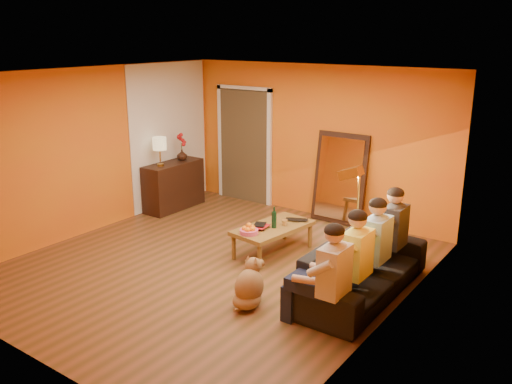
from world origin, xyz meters
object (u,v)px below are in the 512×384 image
Objects in this scene: sideboard at (174,186)px; coffee_table at (273,240)px; mirror_frame at (340,178)px; tumbler at (285,223)px; vase at (182,155)px; floor_lamp at (357,224)px; person_mid_right at (377,247)px; person_far_left at (334,279)px; person_far_right at (394,234)px; table_lamp at (160,152)px; person_mid_left at (357,262)px; wine_bottle at (274,217)px; sofa at (362,269)px; laptop at (296,221)px; dog at (249,283)px.

sideboard reaches higher than coffee_table.
mirror_frame is 3.01m from sideboard.
vase is at bearing 163.04° from tumbler.
floor_lamp is 0.56m from person_mid_right.
person_far_left reaches higher than coffee_table.
tumbler is at bearing -175.97° from person_far_right.
tumbler is (-1.60, -0.11, -0.15)m from person_far_right.
sideboard is 0.97× the size of person_mid_right.
person_mid_left is at bearing -16.35° from table_lamp.
sideboard is at bearing 172.84° from coffee_table.
vase is at bearing 159.41° from wine_bottle.
floor_lamp is 1.18× the size of person_mid_right.
mirror_frame reaches higher than sofa.
table_lamp is 0.42× the size of person_mid_right.
vase is at bearing 167.94° from coffee_table.
person_mid_right is 3.73× the size of laptop.
table_lamp is 4.40m from person_far_right.
sideboard is 4.39m from sofa.
sofa is at bearing 97.41° from person_far_left.
sideboard reaches higher than sofa.
person_mid_left reaches higher than sideboard.
sofa reaches higher than coffee_table.
sideboard is 2.31× the size of table_lamp.
sofa is 1.61m from laptop.
sideboard reaches higher than tumbler.
person_mid_right is (4.37, -1.03, 0.18)m from sideboard.
sofa is 1.65m from coffee_table.
person_mid_left is 3.94× the size of wine_bottle.
dog is 0.49× the size of person_far_right.
table_lamp is 0.42× the size of person_mid_left.
tumbler is (-1.47, 0.54, 0.14)m from sofa.
coffee_table is 1.00× the size of person_far_right.
wine_bottle is (-0.62, 1.44, 0.28)m from dog.
mirror_frame is at bearing 121.48° from floor_lamp.
person_far_right reaches higher than laptop.
laptop is (2.83, -0.07, -0.67)m from table_lamp.
person_mid_right is (1.58, -2.11, -0.15)m from mirror_frame.
table_lamp reaches higher than vase.
sofa reaches higher than tumbler.
mirror_frame is at bearing 116.19° from person_far_left.
floor_lamp reaches higher than sideboard.
coffee_table is 0.37m from wine_bottle.
floor_lamp is (1.15, -1.78, -0.04)m from mirror_frame.
laptop is (0.06, 0.23, -0.03)m from tumbler.
person_mid_left is 1.00× the size of person_mid_right.
person_far_left is (0.13, -1.00, 0.29)m from sofa.
tumbler is (-1.60, 0.44, -0.15)m from person_mid_right.
sideboard is 3.99m from dog.
mirror_frame is 1.29× the size of sideboard.
dog is at bearing -176.07° from person_far_left.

